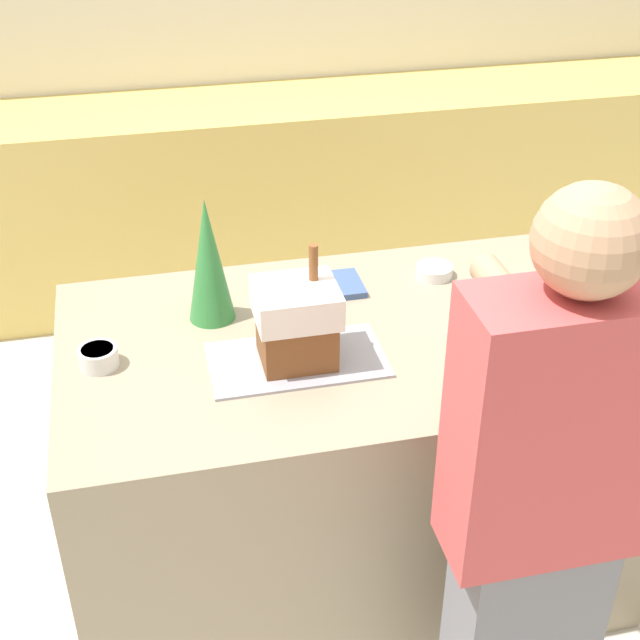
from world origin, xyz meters
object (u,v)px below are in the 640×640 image
(candy_bowl_front_corner, at_px, (434,270))
(candy_bowl_far_left, at_px, (554,286))
(gingerbread_house, at_px, (296,321))
(candy_bowl_near_tray_right, at_px, (98,357))
(decorative_tree, at_px, (208,260))
(candy_bowl_behind_tray, at_px, (481,309))
(baking_tray, at_px, (297,360))
(person, at_px, (539,520))
(cookbook, at_px, (327,286))

(candy_bowl_front_corner, bearing_deg, candy_bowl_far_left, -29.09)
(gingerbread_house, bearing_deg, candy_bowl_near_tray_right, 170.08)
(decorative_tree, height_order, candy_bowl_behind_tray, decorative_tree)
(decorative_tree, distance_m, candy_bowl_front_corner, 0.72)
(candy_bowl_near_tray_right, bearing_deg, candy_bowl_front_corner, 14.83)
(candy_bowl_behind_tray, bearing_deg, baking_tray, -168.56)
(person, bearing_deg, gingerbread_house, 121.73)
(candy_bowl_front_corner, relative_size, candy_bowl_near_tray_right, 1.10)
(baking_tray, distance_m, decorative_tree, 0.38)
(candy_bowl_far_left, bearing_deg, candy_bowl_front_corner, 150.91)
(gingerbread_house, relative_size, person, 0.20)
(decorative_tree, bearing_deg, baking_tray, -54.77)
(gingerbread_house, height_order, decorative_tree, decorative_tree)
(decorative_tree, bearing_deg, gingerbread_house, -54.70)
(gingerbread_house, distance_m, person, 0.78)
(candy_bowl_front_corner, height_order, candy_bowl_far_left, candy_bowl_far_left)
(cookbook, distance_m, person, 1.03)
(candy_bowl_behind_tray, bearing_deg, decorative_tree, 168.21)
(candy_bowl_near_tray_right, bearing_deg, decorative_tree, 29.51)
(decorative_tree, relative_size, candy_bowl_behind_tray, 2.86)
(gingerbread_house, xyz_separation_m, candy_bowl_far_left, (0.82, 0.18, -0.10))
(decorative_tree, xyz_separation_m, candy_bowl_far_left, (1.02, -0.09, -0.16))
(gingerbread_house, bearing_deg, cookbook, 65.00)
(decorative_tree, relative_size, candy_bowl_front_corner, 3.24)
(candy_bowl_front_corner, relative_size, candy_bowl_behind_tray, 0.88)
(baking_tray, height_order, candy_bowl_behind_tray, candy_bowl_behind_tray)
(candy_bowl_behind_tray, bearing_deg, candy_bowl_near_tray_right, -178.72)
(candy_bowl_near_tray_right, bearing_deg, gingerbread_house, -9.92)
(candy_bowl_front_corner, bearing_deg, candy_bowl_behind_tray, -77.10)
(baking_tray, relative_size, candy_bowl_behind_tray, 3.63)
(gingerbread_house, relative_size, candy_bowl_behind_tray, 2.46)
(candy_bowl_near_tray_right, distance_m, cookbook, 0.73)
(candy_bowl_near_tray_right, relative_size, person, 0.06)
(candy_bowl_front_corner, distance_m, cookbook, 0.34)
(candy_bowl_front_corner, xyz_separation_m, person, (-0.10, -1.01, -0.06))
(candy_bowl_far_left, xyz_separation_m, candy_bowl_behind_tray, (-0.26, -0.07, -0.00))
(person, bearing_deg, candy_bowl_near_tray_right, 141.05)
(candy_bowl_front_corner, bearing_deg, gingerbread_house, -144.61)
(candy_bowl_far_left, bearing_deg, cookbook, 165.59)
(gingerbread_house, bearing_deg, baking_tray, -150.53)
(decorative_tree, bearing_deg, person, -57.18)
(candy_bowl_front_corner, distance_m, candy_bowl_far_left, 0.36)
(candy_bowl_front_corner, bearing_deg, decorative_tree, -172.79)
(candy_bowl_near_tray_right, xyz_separation_m, person, (0.92, -0.74, -0.07))
(baking_tray, relative_size, gingerbread_house, 1.47)
(cookbook, bearing_deg, person, -76.68)
(candy_bowl_near_tray_right, xyz_separation_m, candy_bowl_behind_tray, (1.08, 0.02, -0.01))
(gingerbread_house, relative_size, candy_bowl_front_corner, 2.79)
(candy_bowl_far_left, xyz_separation_m, person, (-0.42, -0.83, -0.06))
(candy_bowl_near_tray_right, bearing_deg, baking_tray, -9.95)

